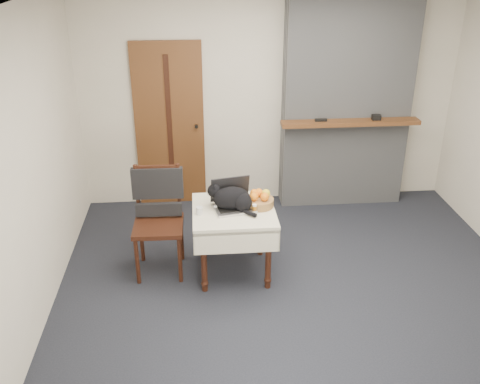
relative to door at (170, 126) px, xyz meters
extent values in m
plane|color=black|center=(1.20, -1.97, -1.00)|extent=(4.50, 4.50, 0.00)
cube|color=beige|center=(1.20, 0.03, 0.30)|extent=(4.50, 0.02, 2.60)
cube|color=beige|center=(-1.05, -1.97, 0.30)|extent=(0.02, 4.00, 2.60)
cube|color=white|center=(1.20, -1.97, 1.60)|extent=(4.50, 4.00, 0.02)
cube|color=brown|center=(0.00, 0.00, 0.00)|extent=(0.82, 0.05, 2.00)
cube|color=black|center=(0.00, -0.03, 0.00)|extent=(0.06, 0.01, 1.70)
cylinder|color=black|center=(0.32, -0.04, 0.00)|extent=(0.04, 0.06, 0.04)
cube|color=gray|center=(2.10, -0.12, 0.30)|extent=(1.50, 0.30, 2.60)
cube|color=brown|center=(2.10, -0.36, 0.10)|extent=(1.62, 0.18, 0.05)
cube|color=black|center=(1.75, -0.36, 0.14)|extent=(0.14, 0.04, 0.03)
cube|color=black|center=(2.40, -0.36, 0.16)|extent=(0.10, 0.07, 0.06)
cylinder|color=black|center=(0.34, -1.96, -0.68)|extent=(0.06, 0.06, 0.64)
sphere|color=black|center=(0.34, -1.96, -0.92)|extent=(0.07, 0.07, 0.07)
cylinder|color=black|center=(0.94, -1.96, -0.68)|extent=(0.06, 0.06, 0.64)
sphere|color=black|center=(0.94, -1.96, -0.92)|extent=(0.07, 0.07, 0.07)
cylinder|color=black|center=(0.34, -1.36, -0.68)|extent=(0.06, 0.06, 0.64)
sphere|color=black|center=(0.34, -1.36, -0.92)|extent=(0.07, 0.07, 0.07)
cylinder|color=black|center=(0.94, -1.36, -0.68)|extent=(0.06, 0.06, 0.64)
sphere|color=black|center=(0.94, -1.36, -0.92)|extent=(0.07, 0.07, 0.07)
cube|color=#EBE6C7|center=(0.64, -1.66, -0.33)|extent=(0.78, 0.78, 0.06)
cube|color=#EBE6C7|center=(0.64, -2.05, -0.44)|extent=(0.78, 0.01, 0.22)
cube|color=#EBE6C7|center=(0.64, -1.28, -0.44)|extent=(0.78, 0.01, 0.22)
cube|color=#EBE6C7|center=(0.26, -1.66, -0.44)|extent=(0.01, 0.78, 0.22)
cube|color=#EBE6C7|center=(1.03, -1.66, -0.44)|extent=(0.01, 0.78, 0.22)
cube|color=#B7B7BC|center=(0.65, -1.68, -0.29)|extent=(0.42, 0.33, 0.02)
cube|color=black|center=(0.65, -1.68, -0.27)|extent=(0.34, 0.24, 0.00)
cube|color=black|center=(0.62, -1.52, -0.15)|extent=(0.38, 0.14, 0.26)
cube|color=#95BFDA|center=(0.62, -1.52, -0.15)|extent=(0.35, 0.12, 0.23)
ellipsoid|color=black|center=(0.63, -1.65, -0.19)|extent=(0.40, 0.32, 0.22)
ellipsoid|color=black|center=(0.72, -1.70, -0.21)|extent=(0.24, 0.26, 0.18)
sphere|color=black|center=(0.46, -1.59, -0.13)|extent=(0.17, 0.17, 0.13)
ellipsoid|color=white|center=(0.42, -1.57, -0.17)|extent=(0.08, 0.08, 0.06)
ellipsoid|color=white|center=(0.49, -1.60, -0.23)|extent=(0.08, 0.09, 0.09)
cone|color=black|center=(0.46, -1.62, -0.07)|extent=(0.06, 0.06, 0.05)
cone|color=black|center=(0.49, -1.56, -0.07)|extent=(0.06, 0.06, 0.05)
cylinder|color=black|center=(0.76, -1.79, -0.27)|extent=(0.17, 0.16, 0.04)
sphere|color=white|center=(0.47, -1.64, -0.28)|extent=(0.04, 0.04, 0.04)
sphere|color=white|center=(0.50, -1.56, -0.28)|extent=(0.04, 0.04, 0.04)
cylinder|color=silver|center=(0.32, -1.73, -0.26)|extent=(0.06, 0.06, 0.07)
cylinder|color=#AA6414|center=(0.83, -1.74, -0.27)|extent=(0.04, 0.04, 0.07)
cylinder|color=white|center=(0.83, -1.74, -0.23)|extent=(0.04, 0.04, 0.02)
cylinder|color=#92603B|center=(0.89, -1.62, -0.26)|extent=(0.28, 0.28, 0.08)
sphere|color=orange|center=(0.84, -1.65, -0.18)|extent=(0.08, 0.08, 0.08)
sphere|color=orange|center=(0.94, -1.66, -0.18)|extent=(0.08, 0.08, 0.08)
sphere|color=orange|center=(0.89, -1.56, -0.18)|extent=(0.08, 0.08, 0.08)
sphere|color=yellow|center=(0.96, -1.58, -0.18)|extent=(0.08, 0.08, 0.08)
sphere|color=orange|center=(0.85, -1.57, -0.18)|extent=(0.08, 0.08, 0.08)
cube|color=black|center=(0.78, -1.65, -0.30)|extent=(0.14, 0.06, 0.01)
cube|color=black|center=(-0.08, -1.59, -0.49)|extent=(0.48, 0.48, 0.05)
cylinder|color=black|center=(-0.29, -1.78, -0.75)|extent=(0.04, 0.04, 0.51)
cylinder|color=black|center=(0.11, -1.79, -0.75)|extent=(0.04, 0.04, 0.51)
cylinder|color=black|center=(-0.28, -1.38, -0.75)|extent=(0.04, 0.04, 0.51)
cylinder|color=black|center=(0.12, -1.39, -0.75)|extent=(0.04, 0.04, 0.51)
cylinder|color=black|center=(-0.28, -1.38, -0.21)|extent=(0.04, 0.04, 0.56)
cylinder|color=black|center=(0.12, -1.39, -0.21)|extent=(0.04, 0.04, 0.56)
cube|color=black|center=(-0.08, -1.38, -0.10)|extent=(0.41, 0.04, 0.32)
cube|color=black|center=(-0.08, -1.39, -0.12)|extent=(0.50, 0.08, 0.32)
camera|label=1|loc=(0.32, -6.17, 2.02)|focal=40.00mm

